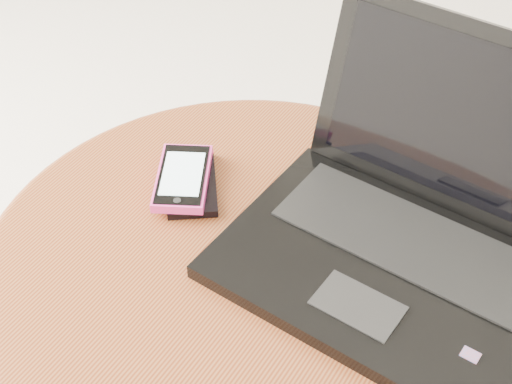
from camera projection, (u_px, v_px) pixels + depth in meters
The scene contains 4 objects.
table at pixel (251, 317), 0.87m from camera, with size 0.60×0.60×0.48m.
laptop at pixel (409, 227), 0.78m from camera, with size 0.35×0.32×0.22m.
phone_black at pixel (192, 183), 0.88m from camera, with size 0.11×0.12×0.01m.
phone_pink at pixel (183, 178), 0.87m from camera, with size 0.10×0.12×0.01m.
Camera 1 is at (0.30, -0.42, 1.07)m, focal length 52.34 mm.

